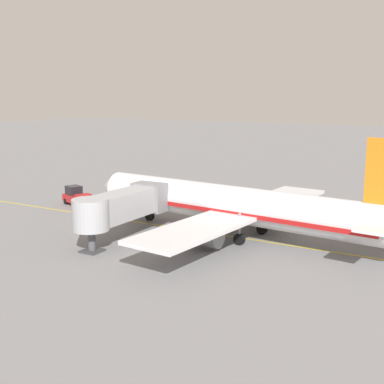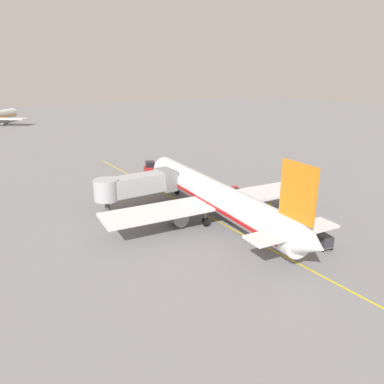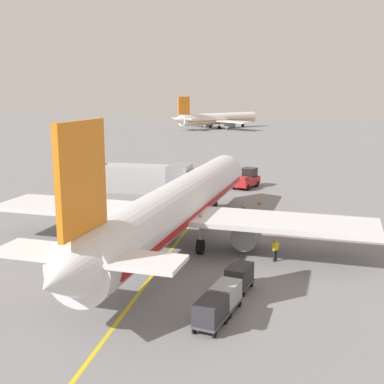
{
  "view_description": "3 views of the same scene",
  "coord_description": "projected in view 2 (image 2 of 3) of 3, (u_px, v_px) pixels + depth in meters",
  "views": [
    {
      "loc": [
        -44.63,
        -21.05,
        14.08
      ],
      "look_at": [
        1.59,
        5.7,
        3.79
      ],
      "focal_mm": 47.19,
      "sensor_mm": 36.0,
      "label": 1
    },
    {
      "loc": [
        -27.19,
        -36.23,
        18.3
      ],
      "look_at": [
        -2.01,
        1.67,
        3.55
      ],
      "focal_mm": 34.23,
      "sensor_mm": 36.0,
      "label": 2
    },
    {
      "loc": [
        8.54,
        -37.03,
        12.05
      ],
      "look_at": [
        0.44,
        4.35,
        3.33
      ],
      "focal_mm": 46.26,
      "sensor_mm": 36.0,
      "label": 3
    }
  ],
  "objects": [
    {
      "name": "ground_plane",
      "position": [
        212.0,
        218.0,
        48.66
      ],
      "size": [
        400.0,
        400.0,
        0.0
      ],
      "primitive_type": "plane",
      "color": "slate"
    },
    {
      "name": "gate_lead_in_line",
      "position": [
        212.0,
        218.0,
        48.66
      ],
      "size": [
        0.24,
        80.0,
        0.01
      ],
      "primitive_type": "cube",
      "color": "gold",
      "rests_on": "ground"
    },
    {
      "name": "parked_airliner",
      "position": [
        214.0,
        196.0,
        47.62
      ],
      "size": [
        30.37,
        37.35,
        10.63
      ],
      "color": "silver",
      "rests_on": "ground"
    },
    {
      "name": "jet_bridge",
      "position": [
        136.0,
        185.0,
        51.28
      ],
      "size": [
        11.94,
        3.5,
        4.98
      ],
      "color": "#A8AAAF",
      "rests_on": "ground"
    },
    {
      "name": "pushback_tractor",
      "position": [
        151.0,
        169.0,
        69.23
      ],
      "size": [
        3.58,
        4.89,
        2.4
      ],
      "color": "#B21E1E",
      "rests_on": "ground"
    },
    {
      "name": "baggage_tug_lead",
      "position": [
        235.0,
        192.0,
        56.94
      ],
      "size": [
        2.26,
        2.77,
        1.62
      ],
      "color": "#B21E1E",
      "rests_on": "ground"
    },
    {
      "name": "baggage_cart_front",
      "position": [
        292.0,
        223.0,
        44.72
      ],
      "size": [
        1.76,
        2.98,
        1.58
      ],
      "color": "#4C4C51",
      "rests_on": "ground"
    },
    {
      "name": "baggage_cart_second_in_train",
      "position": [
        309.0,
        232.0,
        42.09
      ],
      "size": [
        1.76,
        2.98,
        1.58
      ],
      "color": "#4C4C51",
      "rests_on": "ground"
    },
    {
      "name": "baggage_cart_third_in_train",
      "position": [
        323.0,
        240.0,
        40.05
      ],
      "size": [
        1.76,
        2.98,
        1.58
      ],
      "color": "#4C4C51",
      "rests_on": "ground"
    },
    {
      "name": "ground_crew_wing_walker",
      "position": [
        270.0,
        206.0,
        50.3
      ],
      "size": [
        0.55,
        0.6,
        1.69
      ],
      "color": "#232328",
      "rests_on": "ground"
    },
    {
      "name": "safety_cone_nose_left",
      "position": [
        186.0,
        182.0,
        63.68
      ],
      "size": [
        0.36,
        0.36,
        0.59
      ],
      "color": "black",
      "rests_on": "ground"
    },
    {
      "name": "safety_cone_nose_right",
      "position": [
        186.0,
        187.0,
        61.07
      ],
      "size": [
        0.36,
        0.36,
        0.59
      ],
      "color": "black",
      "rests_on": "ground"
    }
  ]
}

